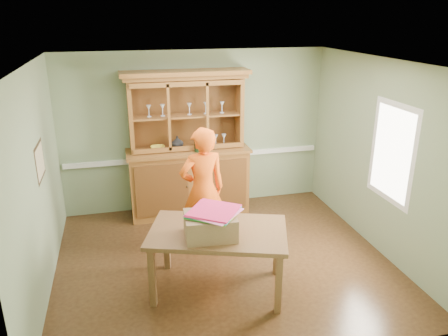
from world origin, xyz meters
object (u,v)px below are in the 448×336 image
object	(u,v)px
china_hutch	(188,165)
dining_table	(218,237)
person	(203,190)
cardboard_box	(210,226)

from	to	relation	value
china_hutch	dining_table	bearing A→B (deg)	-90.79
dining_table	person	world-z (taller)	person
china_hutch	dining_table	xyz separation A→B (m)	(-0.03, -2.32, -0.12)
cardboard_box	person	xyz separation A→B (m)	(0.14, 1.14, -0.04)
dining_table	person	distance (m)	1.04
china_hutch	cardboard_box	size ratio (longest dim) A/B	4.14
china_hutch	person	world-z (taller)	china_hutch
person	cardboard_box	bearing A→B (deg)	74.92
china_hutch	dining_table	distance (m)	2.32
dining_table	cardboard_box	distance (m)	0.29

